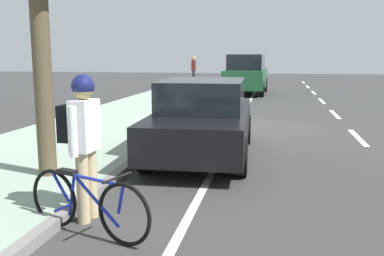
{
  "coord_description": "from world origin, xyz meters",
  "views": [
    {
      "loc": [
        -0.81,
        11.98,
        2.02
      ],
      "look_at": [
        0.19,
        6.66,
        1.1
      ],
      "focal_mm": 40.7,
      "sensor_mm": 36.0,
      "label": 1
    }
  ],
  "objects_px": {
    "cyclist_with_backpack": "(83,132)",
    "fire_hydrant": "(194,94)",
    "parked_suv_green_nearest": "(246,74)",
    "bicycle_at_curb": "(87,204)",
    "pedestrian_on_phone": "(194,69)",
    "parked_sedan_black_second": "(203,119)"
  },
  "relations": [
    {
      "from": "bicycle_at_curb",
      "to": "parked_suv_green_nearest",
      "type": "bearing_deg",
      "value": -91.98
    },
    {
      "from": "parked_suv_green_nearest",
      "to": "cyclist_with_backpack",
      "type": "relative_size",
      "value": 2.66
    },
    {
      "from": "cyclist_with_backpack",
      "to": "fire_hydrant",
      "type": "distance_m",
      "value": 11.09
    },
    {
      "from": "parked_suv_green_nearest",
      "to": "parked_sedan_black_second",
      "type": "xyz_separation_m",
      "value": [
        -0.03,
        13.94,
        -0.27
      ]
    },
    {
      "from": "cyclist_with_backpack",
      "to": "bicycle_at_curb",
      "type": "bearing_deg",
      "value": 116.36
    },
    {
      "from": "parked_sedan_black_second",
      "to": "bicycle_at_curb",
      "type": "distance_m",
      "value": 4.13
    },
    {
      "from": "parked_suv_green_nearest",
      "to": "bicycle_at_curb",
      "type": "distance_m",
      "value": 18.02
    },
    {
      "from": "parked_suv_green_nearest",
      "to": "bicycle_at_curb",
      "type": "relative_size",
      "value": 2.87
    },
    {
      "from": "parked_suv_green_nearest",
      "to": "cyclist_with_backpack",
      "type": "xyz_separation_m",
      "value": [
        0.84,
        17.55,
        0.07
      ]
    },
    {
      "from": "cyclist_with_backpack",
      "to": "pedestrian_on_phone",
      "type": "height_order",
      "value": "pedestrian_on_phone"
    },
    {
      "from": "parked_suv_green_nearest",
      "to": "bicycle_at_curb",
      "type": "height_order",
      "value": "parked_suv_green_nearest"
    },
    {
      "from": "bicycle_at_curb",
      "to": "pedestrian_on_phone",
      "type": "bearing_deg",
      "value": -82.61
    },
    {
      "from": "parked_sedan_black_second",
      "to": "cyclist_with_backpack",
      "type": "height_order",
      "value": "cyclist_with_backpack"
    },
    {
      "from": "parked_suv_green_nearest",
      "to": "fire_hydrant",
      "type": "distance_m",
      "value": 6.69
    },
    {
      "from": "parked_sedan_black_second",
      "to": "fire_hydrant",
      "type": "bearing_deg",
      "value": -78.29
    },
    {
      "from": "fire_hydrant",
      "to": "parked_sedan_black_second",
      "type": "bearing_deg",
      "value": 101.71
    },
    {
      "from": "bicycle_at_curb",
      "to": "fire_hydrant",
      "type": "height_order",
      "value": "fire_hydrant"
    },
    {
      "from": "parked_suv_green_nearest",
      "to": "pedestrian_on_phone",
      "type": "height_order",
      "value": "parked_suv_green_nearest"
    },
    {
      "from": "parked_suv_green_nearest",
      "to": "parked_sedan_black_second",
      "type": "distance_m",
      "value": 13.94
    },
    {
      "from": "cyclist_with_backpack",
      "to": "parked_suv_green_nearest",
      "type": "bearing_deg",
      "value": -92.75
    },
    {
      "from": "parked_sedan_black_second",
      "to": "parked_suv_green_nearest",
      "type": "bearing_deg",
      "value": -89.89
    },
    {
      "from": "bicycle_at_curb",
      "to": "pedestrian_on_phone",
      "type": "relative_size",
      "value": 0.96
    }
  ]
}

